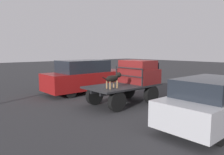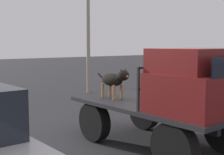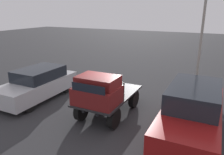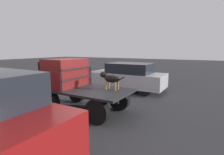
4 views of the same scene
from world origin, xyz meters
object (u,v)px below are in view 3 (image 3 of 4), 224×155
object	(u,v)px
flatbed_truck	(109,100)
parked_sedan	(38,84)
parked_pickup_far	(192,112)
light_pole_near	(206,3)
dog	(111,79)

from	to	relation	value
flatbed_truck	parked_sedan	bearing A→B (deg)	-88.51
flatbed_truck	parked_pickup_far	world-z (taller)	parked_pickup_far
parked_pickup_far	light_pole_near	bearing A→B (deg)	-167.14
dog	light_pole_near	world-z (taller)	light_pole_near
flatbed_truck	light_pole_near	xyz separation A→B (m)	(-6.69, 3.04, 4.28)
parked_pickup_far	parked_sedan	bearing A→B (deg)	-82.97
parked_pickup_far	dog	bearing A→B (deg)	-99.02
dog	light_pole_near	size ratio (longest dim) A/B	0.15
flatbed_truck	light_pole_near	world-z (taller)	light_pole_near
flatbed_truck	light_pole_near	size ratio (longest dim) A/B	0.49
dog	parked_pickup_far	size ratio (longest dim) A/B	0.21
light_pole_near	parked_pickup_far	bearing A→B (deg)	4.06
parked_sedan	parked_pickup_far	distance (m)	7.64
dog	parked_sedan	world-z (taller)	parked_sedan
parked_sedan	light_pole_near	bearing A→B (deg)	128.83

